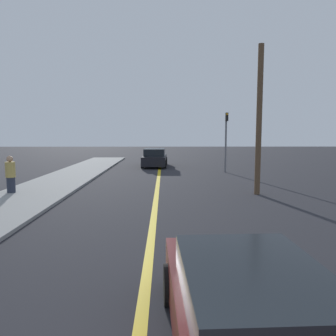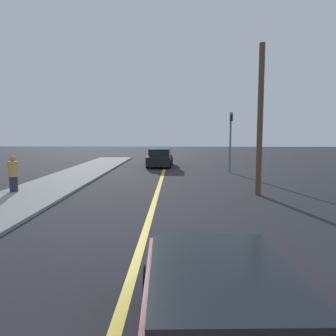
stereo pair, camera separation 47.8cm
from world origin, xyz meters
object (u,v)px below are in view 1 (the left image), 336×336
(car_near_right_lane, at_px, (248,312))
(car_ahead_center, at_px, (155,158))
(traffic_light, at_px, (226,136))
(pedestrian_mid_group, at_px, (11,175))
(utility_pole, at_px, (259,121))

(car_near_right_lane, distance_m, car_ahead_center, 22.00)
(car_ahead_center, bearing_deg, traffic_light, -37.13)
(pedestrian_mid_group, bearing_deg, utility_pole, 0.32)
(pedestrian_mid_group, bearing_deg, car_ahead_center, 63.57)
(traffic_light, xyz_separation_m, utility_pole, (-0.07, -7.70, 0.73))
(utility_pole, bearing_deg, traffic_light, 89.49)
(utility_pole, bearing_deg, car_near_right_lane, -106.41)
(car_near_right_lane, xyz_separation_m, traffic_light, (3.11, 18.03, 1.82))
(car_near_right_lane, bearing_deg, pedestrian_mid_group, 123.92)
(pedestrian_mid_group, distance_m, utility_pole, 10.78)
(car_near_right_lane, height_order, car_ahead_center, car_ahead_center)
(car_ahead_center, distance_m, pedestrian_mid_group, 13.02)
(pedestrian_mid_group, bearing_deg, traffic_light, 36.17)
(car_ahead_center, height_order, utility_pole, utility_pole)
(car_near_right_lane, relative_size, traffic_light, 1.05)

